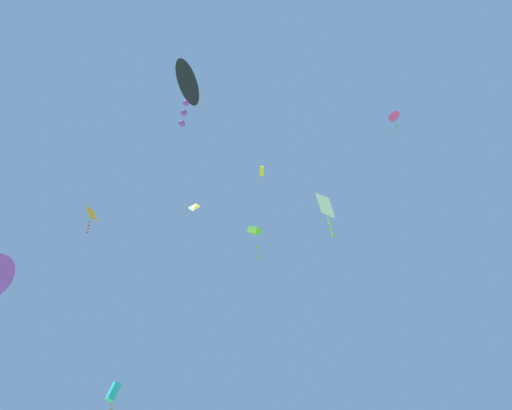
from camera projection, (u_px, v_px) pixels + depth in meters
The scene contains 8 objects.
kite_orange_diamond at pixel (92, 215), 42.27m from camera, with size 1.49×1.42×2.92m.
kite_yellow_diamond at pixel (194, 206), 43.20m from camera, with size 0.92×0.77×1.12m.
kite_black_delta at pixel (189, 83), 15.09m from camera, with size 1.30×1.73×3.35m.
kite_cyan_box at pixel (113, 393), 28.04m from camera, with size 0.86×0.85×2.66m.
kite_magenta_delta at pixel (394, 117), 32.81m from camera, with size 1.15×1.17×1.72m.
kite_lime_box at pixel (255, 232), 37.22m from camera, with size 1.32×1.42×3.02m.
kite_yellow_box at pixel (262, 171), 39.56m from camera, with size 0.54×0.88×1.90m.
kite_white_diamond at pixel (327, 207), 24.29m from camera, with size 0.99×1.08×2.80m.
Camera 1 is at (-0.50, -4.34, 1.39)m, focal length 31.99 mm.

